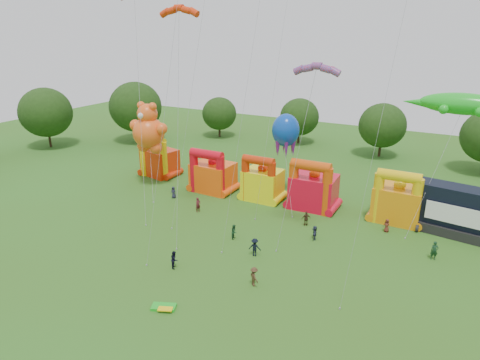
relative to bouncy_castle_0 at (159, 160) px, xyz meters
The scene contains 24 objects.
ground 35.23m from the bouncy_castle_0, 54.51° to the right, with size 160.00×160.00×0.00m, color #375A19.
tree_ring 34.17m from the bouncy_castle_0, 55.53° to the right, with size 124.06×126.17×12.07m.
bouncy_castle_0 is the anchor object (origin of this frame).
bouncy_castle_1 11.14m from the bouncy_castle_0, ahead, with size 5.71×4.66×6.37m.
bouncy_castle_2 18.66m from the bouncy_castle_0, ahead, with size 4.86×3.92×6.39m.
bouncy_castle_3 25.59m from the bouncy_castle_0, ahead, with size 5.82×4.76×6.71m.
bouncy_castle_4 35.75m from the bouncy_castle_0, ahead, with size 5.49×4.42×6.71m.
stage_trailer 42.02m from the bouncy_castle_0, ahead, with size 9.27×4.57×5.59m.
teddy_bear_kite 7.25m from the bouncy_castle_0, 60.28° to the right, with size 7.48×7.35×12.47m.
gecko_kite 39.84m from the bouncy_castle_0, ahead, with size 12.02×10.62×15.26m.
octopus_kite 22.05m from the bouncy_castle_0, ahead, with size 5.97×8.68×11.43m.
parafoil_kites 18.63m from the bouncy_castle_0, 49.72° to the right, with size 29.40×12.47×27.21m.
diamond_kites 28.89m from the bouncy_castle_0, 30.38° to the right, with size 23.97×21.16×35.72m.
folded_kite_bundle 34.82m from the bouncy_castle_0, 51.04° to the right, with size 2.23×1.70×0.31m.
spectator_0 10.44m from the bouncy_castle_0, 40.95° to the right, with size 0.80×0.52×1.63m, color #202136.
spectator_1 16.18m from the bouncy_castle_0, 34.19° to the right, with size 0.70×0.46×1.91m, color #561821.
spectator_2 24.80m from the bouncy_castle_0, 32.41° to the right, with size 0.80×0.63×1.65m, color #194023.
spectator_3 29.14m from the bouncy_castle_0, 32.41° to the right, with size 1.25×0.72×1.93m, color black.
spectator_4 27.54m from the bouncy_castle_0, 13.47° to the right, with size 1.05×0.44×1.80m, color #422B1A.
spectator_5 30.25m from the bouncy_castle_0, 17.83° to the right, with size 1.49×0.47×1.60m, color #282D44.
spectator_6 35.60m from the bouncy_castle_0, ahead, with size 0.76×0.50×1.56m, color maroon.
spectator_7 41.47m from the bouncy_castle_0, 10.74° to the right, with size 0.72×0.47×1.96m, color #16371E.
spectator_8 28.45m from the bouncy_castle_0, 48.67° to the right, with size 0.86×0.67×1.77m, color black.
spectator_9 33.83m from the bouncy_castle_0, 37.21° to the right, with size 1.20×0.69×1.85m, color #462F1C.
Camera 1 is at (21.14, -21.65, 21.98)m, focal length 32.00 mm.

